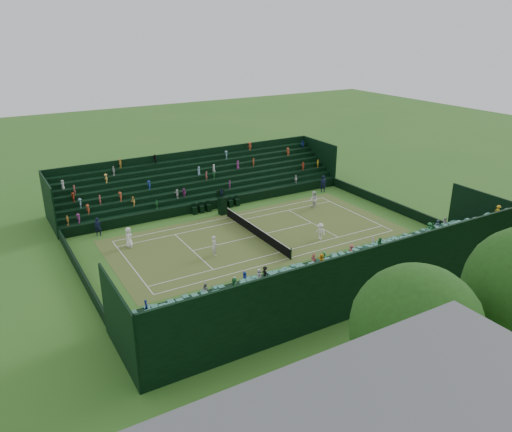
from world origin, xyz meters
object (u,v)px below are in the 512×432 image
(player_near_west, at_px, (129,237))
(player_near_east, at_px, (214,246))
(player_far_west, at_px, (314,200))
(umpire_chair, at_px, (222,203))
(player_far_east, at_px, (320,231))
(tennis_net, at_px, (256,231))

(player_near_west, xyz_separation_m, player_near_east, (5.36, 5.73, -0.02))
(player_far_west, bearing_deg, umpire_chair, -108.57)
(player_near_east, xyz_separation_m, player_far_east, (1.80, 9.84, -0.12))
(player_near_west, height_order, player_far_west, player_far_west)
(player_near_west, distance_m, player_far_west, 19.93)
(tennis_net, height_order, player_near_west, player_near_west)
(tennis_net, bearing_deg, player_far_west, 109.90)
(player_near_east, distance_m, player_far_west, 15.08)
(umpire_chair, xyz_separation_m, player_near_west, (3.06, -10.73, -0.28))
(umpire_chair, bearing_deg, tennis_net, 1.20)
(player_near_east, bearing_deg, player_far_west, -69.94)
(umpire_chair, distance_m, player_near_west, 11.17)
(umpire_chair, height_order, player_near_west, umpire_chair)
(player_far_west, distance_m, player_far_east, 8.13)
(tennis_net, distance_m, umpire_chair, 6.67)
(player_near_west, bearing_deg, umpire_chair, -54.31)
(umpire_chair, bearing_deg, player_near_east, -30.73)
(umpire_chair, relative_size, player_near_west, 1.53)
(player_far_west, bearing_deg, player_near_west, -89.35)
(player_far_east, bearing_deg, player_near_east, -121.55)
(player_near_east, height_order, player_far_east, player_near_east)
(player_far_west, bearing_deg, tennis_net, -68.60)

